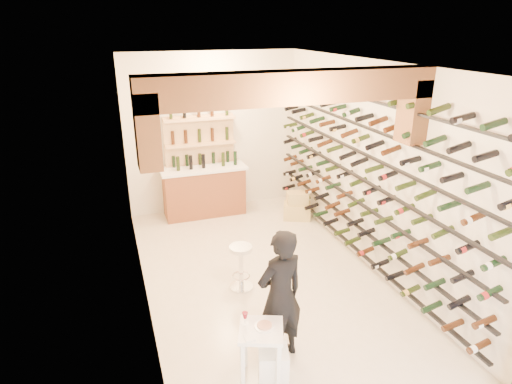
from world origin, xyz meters
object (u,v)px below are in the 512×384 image
at_px(tasting_table, 261,338).
at_px(chrome_barstool, 241,264).
at_px(person, 280,296).
at_px(crate_lower, 297,211).
at_px(wine_rack, 357,172).
at_px(back_counter, 204,190).
at_px(white_stool, 273,365).

bearing_deg(tasting_table, chrome_barstool, 100.99).
xyz_separation_m(tasting_table, person, (0.33, 0.29, 0.27)).
relative_size(tasting_table, crate_lower, 1.53).
bearing_deg(chrome_barstool, wine_rack, 5.38).
height_order(back_counter, white_stool, back_counter).
bearing_deg(back_counter, wine_rack, -55.34).
height_order(wine_rack, chrome_barstool, wine_rack).
distance_m(tasting_table, white_stool, 0.38).
height_order(person, crate_lower, person).
xyz_separation_m(back_counter, chrome_barstool, (-0.10, -2.83, -0.13)).
xyz_separation_m(wine_rack, chrome_barstool, (-1.93, -0.18, -1.15)).
bearing_deg(tasting_table, white_stool, -4.25).
bearing_deg(tasting_table, wine_rack, 62.56).
relative_size(tasting_table, person, 0.50).
height_order(back_counter, person, person).
height_order(back_counter, chrome_barstool, back_counter).
distance_m(tasting_table, chrome_barstool, 1.83).
bearing_deg(crate_lower, back_counter, 154.45).
bearing_deg(white_stool, person, 59.04).
bearing_deg(person, crate_lower, -130.38).
xyz_separation_m(wine_rack, back_counter, (-1.83, 2.65, -1.02)).
distance_m(back_counter, person, 4.34).
height_order(tasting_table, person, person).
relative_size(wine_rack, back_counter, 3.35).
relative_size(wine_rack, person, 3.49).
bearing_deg(back_counter, crate_lower, -25.55).
height_order(back_counter, tasting_table, back_counter).
bearing_deg(person, chrome_barstool, -103.31).
bearing_deg(tasting_table, back_counter, 106.15).
bearing_deg(chrome_barstool, tasting_table, -100.46).
bearing_deg(white_stool, wine_rack, 43.58).
relative_size(back_counter, white_stool, 4.26).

